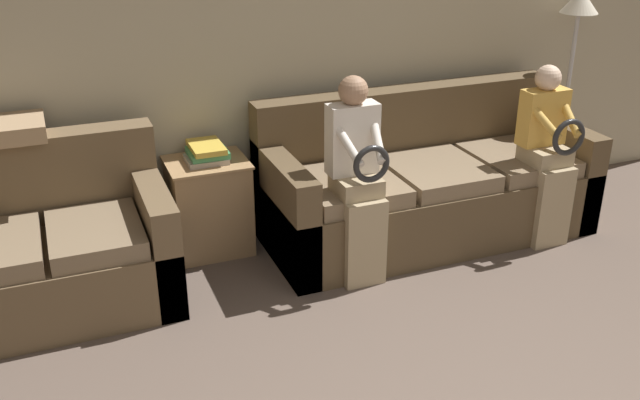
% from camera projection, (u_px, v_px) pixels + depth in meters
% --- Properties ---
extents(wall_back, '(7.27, 0.06, 2.55)m').
position_uv_depth(wall_back, '(290.00, 46.00, 4.81)').
color(wall_back, '#BCB293').
rests_on(wall_back, ground_plane).
extents(couch_main, '(2.27, 0.92, 0.98)m').
position_uv_depth(couch_main, '(424.00, 187.00, 4.98)').
color(couch_main, brown).
rests_on(couch_main, ground_plane).
extents(couch_side, '(1.40, 0.89, 0.95)m').
position_uv_depth(couch_side, '(47.00, 252.00, 4.12)').
color(couch_side, brown).
rests_on(couch_side, ground_plane).
extents(child_left_seated, '(0.31, 0.38, 1.27)m').
position_uv_depth(child_left_seated, '(358.00, 173.00, 4.27)').
color(child_left_seated, tan).
rests_on(child_left_seated, ground_plane).
extents(child_right_seated, '(0.32, 0.37, 1.21)m').
position_uv_depth(child_right_seated, '(548.00, 149.00, 4.75)').
color(child_right_seated, tan).
rests_on(child_right_seated, ground_plane).
extents(side_shelf, '(0.52, 0.44, 0.64)m').
position_uv_depth(side_shelf, '(209.00, 205.00, 4.73)').
color(side_shelf, '#9E7A51').
rests_on(side_shelf, ground_plane).
extents(book_stack, '(0.27, 0.31, 0.11)m').
position_uv_depth(book_stack, '(207.00, 153.00, 4.59)').
color(book_stack, gray).
rests_on(book_stack, side_shelf).
extents(floor_lamp, '(0.27, 0.27, 1.59)m').
position_uv_depth(floor_lamp, '(576.00, 32.00, 5.25)').
color(floor_lamp, '#2D2B28').
rests_on(floor_lamp, ground_plane).
extents(throw_pillow, '(0.38, 0.38, 0.10)m').
position_uv_depth(throw_pillow, '(10.00, 129.00, 4.07)').
color(throw_pillow, '#A38460').
rests_on(throw_pillow, couch_side).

